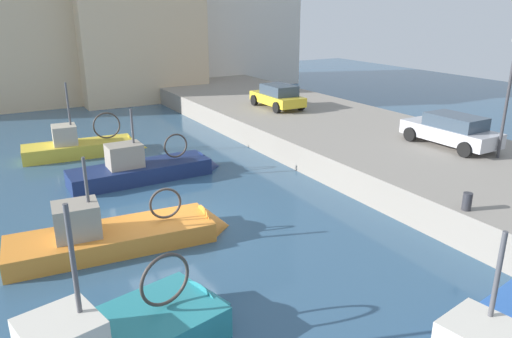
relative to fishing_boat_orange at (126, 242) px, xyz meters
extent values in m
plane|color=#335675|center=(1.68, 0.77, -0.12)|extent=(80.00, 80.00, 0.00)
cube|color=gray|center=(13.18, 0.77, 0.48)|extent=(9.00, 56.00, 1.20)
cube|color=orange|center=(-0.39, 0.04, -0.12)|extent=(6.23, 2.46, 1.23)
cone|color=orange|center=(2.98, -0.28, -0.12)|extent=(1.06, 1.79, 1.71)
cube|color=#B2A893|center=(-0.39, 0.04, 0.44)|extent=(5.98, 2.29, 0.08)
cube|color=gray|center=(-1.35, 0.12, 1.00)|extent=(1.37, 1.22, 1.04)
cylinder|color=#4C4C51|center=(-0.97, 0.09, 1.66)|extent=(0.10, 0.10, 2.45)
torus|color=#3F3833|center=(1.30, -0.12, 1.07)|extent=(1.04, 0.18, 1.04)
sphere|color=white|center=(-2.11, 1.25, 0.07)|extent=(0.32, 0.32, 0.32)
cube|color=navy|center=(2.23, 5.62, -0.12)|extent=(5.89, 1.78, 1.38)
cone|color=navy|center=(5.52, 5.64, -0.12)|extent=(0.91, 1.57, 1.56)
cube|color=#B2A893|center=(2.23, 5.62, 0.51)|extent=(5.66, 1.64, 0.08)
cube|color=gray|center=(1.61, 5.62, 1.05)|extent=(1.41, 1.06, 1.00)
cylinder|color=#4C4C51|center=(2.03, 5.62, 1.75)|extent=(0.10, 0.10, 2.48)
torus|color=#3F3833|center=(3.88, 5.63, 1.16)|extent=(1.09, 0.09, 1.09)
sphere|color=white|center=(0.46, 6.57, 0.09)|extent=(0.32, 0.32, 0.32)
cube|color=#9E7A51|center=(5.25, -9.05, 0.47)|extent=(5.31, 2.35, 0.08)
cylinder|color=#4C4C51|center=(4.62, -9.15, 1.78)|extent=(0.10, 0.10, 2.63)
cone|color=teal|center=(0.95, -4.50, -0.12)|extent=(1.28, 2.01, 1.86)
cube|color=#B2A893|center=(-1.66, -5.08, 0.59)|extent=(4.77, 2.82, 0.08)
cube|color=beige|center=(-2.66, -5.30, 1.02)|extent=(1.64, 1.62, 0.78)
cylinder|color=#4C4C51|center=(-2.25, -5.21, 2.12)|extent=(0.10, 0.10, 3.07)
torus|color=#3F3833|center=(-0.39, -4.80, 1.32)|extent=(1.24, 0.35, 1.25)
cube|color=gold|center=(0.65, 10.58, -0.12)|extent=(5.28, 2.09, 1.35)
cone|color=gold|center=(3.57, 10.32, -0.12)|extent=(1.03, 1.55, 1.48)
cube|color=#896B4C|center=(0.65, 10.58, 0.49)|extent=(5.06, 1.94, 0.08)
cube|color=#B7AD99|center=(0.09, 10.63, 1.01)|extent=(1.19, 1.26, 0.95)
cylinder|color=#4C4C51|center=(0.41, 10.60, 2.01)|extent=(0.10, 0.10, 3.04)
torus|color=#3F3833|center=(2.09, 10.45, 1.28)|extent=(1.34, 0.20, 1.34)
sphere|color=white|center=(-0.81, 11.61, 0.09)|extent=(0.32, 0.32, 0.32)
cube|color=#B7B7BC|center=(14.39, -0.17, 1.66)|extent=(1.72, 4.27, 0.61)
cube|color=#384756|center=(14.39, -0.38, 2.24)|extent=(1.49, 2.40, 0.54)
cylinder|color=black|center=(13.54, 1.25, 1.40)|extent=(0.23, 0.64, 0.64)
cylinder|color=black|center=(15.19, 1.28, 1.40)|extent=(0.23, 0.64, 0.64)
cylinder|color=black|center=(13.59, -1.63, 1.40)|extent=(0.23, 0.64, 0.64)
cylinder|color=black|center=(15.24, -1.60, 1.40)|extent=(0.23, 0.64, 0.64)
cube|color=gold|center=(12.37, 10.74, 1.63)|extent=(1.71, 3.89, 0.54)
cube|color=#384756|center=(12.37, 10.55, 2.19)|extent=(1.49, 2.18, 0.59)
cylinder|color=black|center=(11.55, 12.07, 1.40)|extent=(0.23, 0.64, 0.64)
cylinder|color=black|center=(13.22, 12.05, 1.40)|extent=(0.23, 0.64, 0.64)
cylinder|color=black|center=(11.52, 9.43, 1.40)|extent=(0.23, 0.64, 0.64)
cylinder|color=black|center=(13.19, 9.42, 1.40)|extent=(0.23, 0.64, 0.64)
cylinder|color=#2D2D33|center=(9.03, -5.23, 1.36)|extent=(0.28, 0.28, 0.55)
cylinder|color=#38383D|center=(14.68, -2.38, 3.33)|extent=(0.12, 0.12, 4.50)
camera|label=1|loc=(-3.30, -13.78, 7.00)|focal=34.07mm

